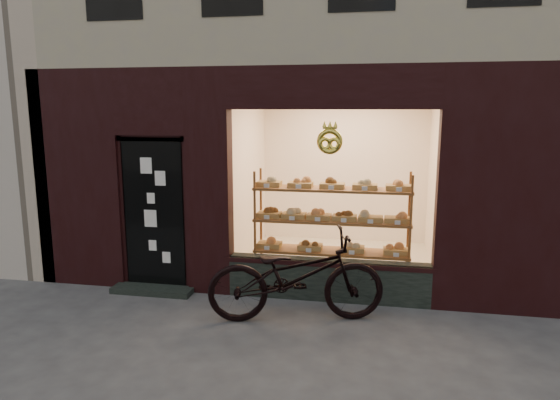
# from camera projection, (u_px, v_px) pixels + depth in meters

# --- Properties ---
(ground) EXTENTS (90.00, 90.00, 0.00)m
(ground) POSITION_uv_depth(u_px,v_px,m) (261.00, 376.00, 4.85)
(ground) COLOR #424242
(display_shelf) EXTENTS (2.20, 0.45, 1.70)m
(display_shelf) POSITION_uv_depth(u_px,v_px,m) (331.00, 228.00, 7.06)
(display_shelf) COLOR brown
(display_shelf) RESTS_ON ground
(bicycle) EXTENTS (2.25, 1.24, 1.12)m
(bicycle) POSITION_uv_depth(u_px,v_px,m) (296.00, 276.00, 6.04)
(bicycle) COLOR black
(bicycle) RESTS_ON ground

